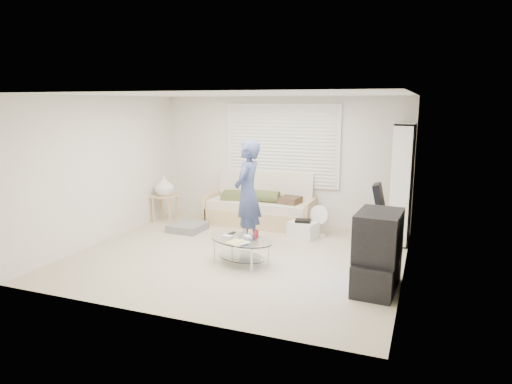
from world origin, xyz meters
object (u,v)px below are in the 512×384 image
at_px(bookshelf, 402,183).
at_px(coffee_table, 241,244).
at_px(futon_sofa, 261,208).
at_px(tv_unit, 378,252).

bearing_deg(bookshelf, coffee_table, -136.01).
height_order(futon_sofa, tv_unit, futon_sofa).
bearing_deg(coffee_table, futon_sofa, 102.92).
height_order(futon_sofa, bookshelf, bookshelf).
xyz_separation_m(bookshelf, coffee_table, (-2.12, -2.05, -0.71)).
relative_size(futon_sofa, bookshelf, 1.03).
bearing_deg(coffee_table, bookshelf, 43.99).
xyz_separation_m(futon_sofa, bookshelf, (2.63, -0.17, 0.68)).
height_order(bookshelf, coffee_table, bookshelf).
xyz_separation_m(tv_unit, coffee_table, (-2.00, 0.24, -0.19)).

